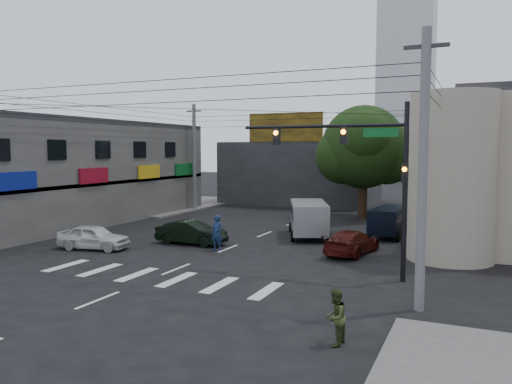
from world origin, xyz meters
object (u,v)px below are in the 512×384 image
Objects in this scene: pedestrian_olive at (335,317)px; utility_pole_far_right at (453,160)px; traffic_gantry at (363,162)px; utility_pole_far_left at (194,158)px; utility_pole_near_right at (423,172)px; white_compact at (94,237)px; traffic_officer at (217,233)px; dark_sedan at (191,232)px; silver_minivan at (309,220)px; navy_van at (390,222)px; maroon_sedan at (352,242)px; street_tree at (364,147)px.

utility_pole_far_right is at bearing 179.68° from pedestrian_olive.
utility_pole_far_left reaches higher than traffic_gantry.
utility_pole_near_right is 17.80m from white_compact.
pedestrian_olive is (8.99, -9.82, -0.16)m from traffic_officer.
utility_pole_far_right is 2.26× the size of dark_sedan.
silver_minivan is at bearing -131.49° from utility_pole_far_right.
traffic_officer reaches higher than navy_van.
maroon_sedan is at bearing 117.52° from utility_pole_near_right.
traffic_gantry is at bearing -173.15° from navy_van.
white_compact is 17.31m from navy_van.
street_tree is 0.95× the size of utility_pole_far_right.
traffic_gantry reaches higher than navy_van.
white_compact is 0.76× the size of silver_minivan.
traffic_officer is (-10.76, 5.79, -3.66)m from utility_pole_near_right.
street_tree is at bearing -40.59° from white_compact.
utility_pole_near_right is at bearing -44.31° from utility_pole_far_left.
utility_pole_near_right is at bearing 160.13° from pedestrian_olive.
navy_van is 2.90× the size of pedestrian_olive.
street_tree is 1.91× the size of navy_van.
pedestrian_olive is at bearing -44.38° from traffic_officer.
street_tree is 2.14× the size of white_compact.
maroon_sedan is at bearing 108.16° from traffic_gantry.
maroon_sedan is 6.08m from navy_van.
traffic_officer is (-10.76, -14.71, -3.66)m from utility_pole_far_right.
utility_pole_far_left reaches higher than navy_van.
navy_van is at bearing -55.80° from dark_sedan.
navy_van is (17.82, -6.58, -3.71)m from utility_pole_far_left.
maroon_sedan is at bearing 175.15° from navy_van.
traffic_gantry reaches higher than pedestrian_olive.
utility_pole_far_left is 16.32m from dark_sedan.
navy_van is at bearing -20.27° from utility_pole_far_left.
navy_van is at bearing 50.17° from traffic_officer.
traffic_officer is (10.24, -14.71, -3.66)m from utility_pole_far_left.
silver_minivan is (-3.57, 3.88, 0.44)m from maroon_sedan.
navy_van is at bearing 92.79° from traffic_gantry.
utility_pole_near_right reaches higher than white_compact.
utility_pole_near_right reaches higher than pedestrian_olive.
utility_pole_near_right is 20.50m from utility_pole_far_right.
utility_pole_far_right is at bearing -55.33° from white_compact.
street_tree is 2.14× the size of dark_sedan.
maroon_sedan is (12.88, 4.42, -0.04)m from white_compact.
utility_pole_near_right is 1.73× the size of silver_minivan.
street_tree is at bearing -29.08° from silver_minivan.
silver_minivan reaches higher than dark_sedan.
silver_minivan is at bearing 121.20° from traffic_gantry.
utility_pole_far_left is at bearing 137.14° from traffic_gantry.
utility_pole_far_left is 21.00m from utility_pole_far_right.
utility_pole_far_right reaches higher than traffic_officer.
white_compact is (-17.00, -17.00, -3.94)m from utility_pole_far_right.
silver_minivan reaches higher than pedestrian_olive.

